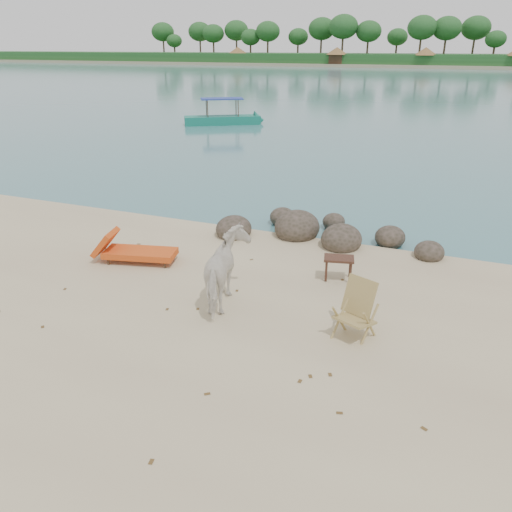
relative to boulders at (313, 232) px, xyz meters
The scene contains 10 objects.
water 84.00m from the boulders, 90.29° to the left, with size 400.00×400.00×0.00m, color #396C73.
far_shore 164.00m from the boulders, 90.15° to the left, with size 420.00×90.00×1.40m, color tan.
far_scenery 130.73m from the boulders, 90.17° to the left, with size 420.00×18.00×9.50m.
boulders is the anchor object (origin of this frame).
cow 4.59m from the boulders, 97.29° to the right, with size 0.84×1.84×1.55m, color white.
side_table 2.79m from the boulders, 61.75° to the right, with size 0.69×0.44×0.55m, color black, non-canonical shape.
lounge_chair 4.88m from the boulders, 137.43° to the right, with size 2.26×0.79×0.68m, color #EB531B, non-canonical shape.
deck_chair 5.31m from the boulders, 65.67° to the right, with size 0.68×0.75×1.07m, color #9E8D4F, non-canonical shape.
boat_near 23.14m from the boulders, 121.94° to the left, with size 5.93×1.33×2.89m, color #14715D, non-canonical shape.
dead_leaves 5.46m from the boulders, 97.51° to the right, with size 8.63×6.88×0.00m.
Camera 1 is at (3.93, -7.04, 5.13)m, focal length 35.00 mm.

